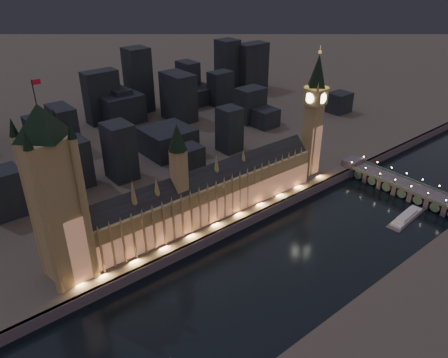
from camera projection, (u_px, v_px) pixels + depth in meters
ground_plane at (271, 261)px, 290.58m from camera, size 2000.00×2000.00×0.00m
north_bank at (21, 86)px, 642.78m from camera, size 2000.00×960.00×8.00m
embankment_wall at (231, 229)px, 316.61m from camera, size 2000.00×2.50×8.00m
palace_of_westminster at (203, 196)px, 315.01m from camera, size 202.00×23.57×78.00m
victoria_tower at (54, 189)px, 239.11m from camera, size 31.68×31.68×120.58m
elizabeth_tower at (315, 106)px, 360.79m from camera, size 18.00×18.00×109.63m
westminster_bridge at (400, 186)px, 369.62m from camera, size 19.01×113.00×15.90m
river_boat at (407, 217)px, 336.00m from camera, size 46.38×14.75×4.50m
city_backdrop at (135, 109)px, 466.80m from camera, size 459.39×215.63×85.82m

